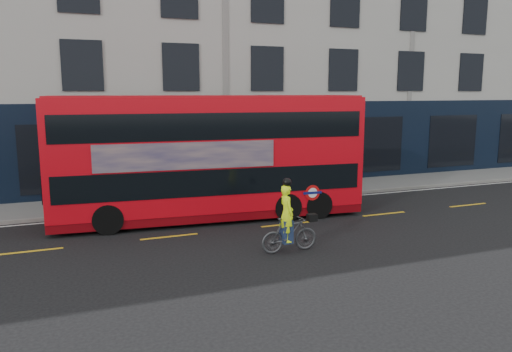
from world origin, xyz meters
TOP-DOWN VIEW (x-y plane):
  - ground at (0.00, 0.00)m, footprint 120.00×120.00m
  - pavement at (0.00, 6.50)m, footprint 60.00×3.00m
  - kerb at (0.00, 5.00)m, footprint 60.00×0.12m
  - building_terrace at (0.00, 12.94)m, footprint 50.00×10.07m
  - road_edge_line at (0.00, 4.70)m, footprint 58.00×0.10m
  - lane_dashes at (0.00, 1.50)m, footprint 58.00×0.12m
  - bus at (-2.11, 3.27)m, footprint 10.94×3.36m
  - cyclist at (-1.17, -1.21)m, footprint 1.68×0.59m

SIDE VIEW (x-z plane):
  - ground at x=0.00m, z-range 0.00..0.00m
  - road_edge_line at x=0.00m, z-range 0.00..0.01m
  - lane_dashes at x=0.00m, z-range 0.00..0.01m
  - pavement at x=0.00m, z-range 0.00..0.12m
  - kerb at x=0.00m, z-range 0.00..0.13m
  - cyclist at x=-1.17m, z-range -0.35..1.77m
  - bus at x=-2.11m, z-range 0.06..4.40m
  - building_terrace at x=0.00m, z-range -0.01..14.99m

